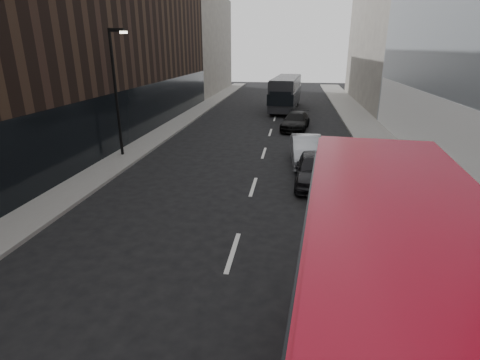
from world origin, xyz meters
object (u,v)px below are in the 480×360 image
at_px(car_a, 315,169).
at_px(grey_bus, 286,92).
at_px(car_b, 307,150).
at_px(street_lamp, 116,85).
at_px(car_c, 296,121).

bearing_deg(car_a, grey_bus, 97.22).
xyz_separation_m(car_a, car_b, (-0.29, 3.36, 0.01)).
xyz_separation_m(grey_bus, car_b, (1.72, -19.15, -1.02)).
height_order(street_lamp, grey_bus, street_lamp).
bearing_deg(car_b, car_a, -88.88).
bearing_deg(car_c, car_b, -78.20).
distance_m(grey_bus, car_b, 19.25).
xyz_separation_m(street_lamp, car_a, (11.03, -3.20, -3.42)).
distance_m(street_lamp, car_c, 14.18).
distance_m(car_b, car_c, 9.18).
bearing_deg(car_a, street_lamp, 165.93).
bearing_deg(car_b, car_c, 90.09).
bearing_deg(grey_bus, car_a, -80.63).
bearing_deg(car_a, car_b, 97.11).
height_order(street_lamp, car_b, street_lamp).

